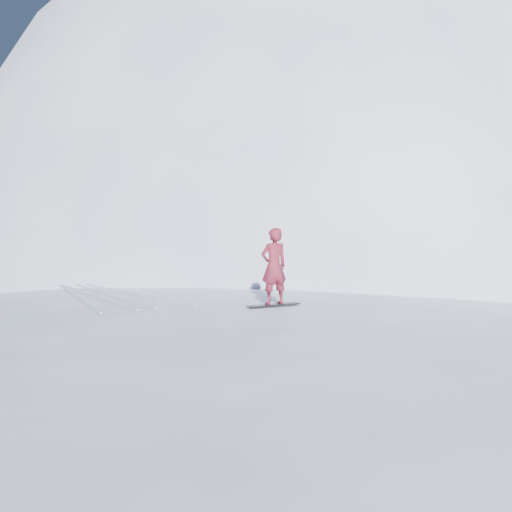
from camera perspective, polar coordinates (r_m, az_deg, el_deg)
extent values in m
plane|color=white|center=(10.41, -7.50, -20.53)|extent=(400.00, 400.00, 0.00)
ellipsoid|color=white|center=(13.37, -7.16, -15.11)|extent=(36.00, 28.00, 4.80)
ellipsoid|color=white|center=(43.19, 10.61, -2.57)|extent=(60.00, 56.00, 56.00)
ellipsoid|color=white|center=(32.08, -0.86, -4.43)|extent=(28.00, 24.00, 18.00)
ellipsoid|color=white|center=(10.74, 26.64, -20.07)|extent=(5.00, 4.50, 0.70)
ellipsoid|color=white|center=(15.71, -21.35, -12.53)|extent=(7.00, 6.30, 1.00)
ellipsoid|color=white|center=(16.89, 11.97, -11.29)|extent=(4.00, 3.60, 0.60)
cube|color=black|center=(11.65, 2.05, -5.59)|extent=(1.33, 0.30, 0.02)
imported|color=maroon|center=(11.55, 2.06, -1.17)|extent=(0.66, 0.45, 1.78)
cube|color=silver|center=(13.95, -19.83, -4.31)|extent=(0.53, 5.99, 0.04)
cube|color=silver|center=(13.99, -18.09, -4.26)|extent=(1.26, 5.89, 0.04)
cube|color=silver|center=(14.04, -16.45, -4.21)|extent=(1.21, 5.90, 0.04)
cube|color=silver|center=(14.14, -13.91, -4.12)|extent=(1.88, 5.73, 0.04)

